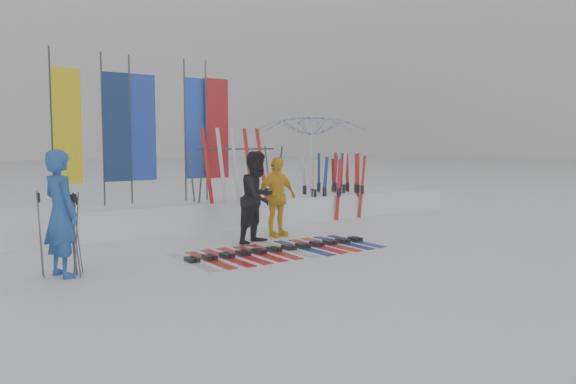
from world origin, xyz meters
TOP-DOWN VIEW (x-y plane):
  - ground at (0.00, 0.00)m, footprint 120.00×120.00m
  - snow_bank at (0.00, 4.60)m, footprint 14.00×1.60m
  - person_blue at (-3.91, 1.31)m, footprint 0.60×0.76m
  - person_black at (-0.17, 2.08)m, footprint 1.05×0.95m
  - person_yellow at (0.53, 2.52)m, footprint 0.99×0.48m
  - tent_canopy at (3.21, 4.91)m, footprint 3.42×3.47m
  - ski_row at (-0.26, 1.14)m, footprint 3.62×1.69m
  - pole_cluster at (-3.84, 1.29)m, footprint 0.59×0.50m
  - feather_flags at (-1.28, 4.79)m, footprint 3.94×0.24m
  - ski_rack at (0.54, 4.20)m, footprint 2.04×0.80m
  - upright_skis at (3.47, 4.22)m, footprint 1.72×1.13m

SIDE VIEW (x-z plane):
  - ground at x=0.00m, z-range 0.00..0.00m
  - ski_row at x=-0.26m, z-range 0.00..0.07m
  - snow_bank at x=0.00m, z-range 0.00..0.60m
  - pole_cluster at x=-3.84m, z-range -0.02..1.23m
  - upright_skis at x=3.47m, z-range -0.04..1.64m
  - person_yellow at x=0.53m, z-range 0.00..1.64m
  - person_black at x=-0.17m, z-range 0.00..1.76m
  - person_blue at x=-3.91m, z-range 0.00..1.83m
  - tent_canopy at x=3.21m, z-range 0.00..2.76m
  - ski_rack at x=0.54m, z-range 0.77..2.00m
  - feather_flags at x=-1.28m, z-range 0.64..3.84m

